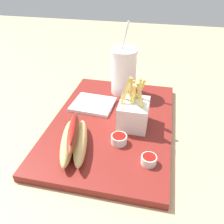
# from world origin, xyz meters

# --- Properties ---
(ground_plane) EXTENTS (2.40, 2.40, 0.02)m
(ground_plane) POSITION_xyz_m (0.00, 0.00, -0.01)
(ground_plane) COLOR tan
(food_tray) EXTENTS (0.48, 0.33, 0.02)m
(food_tray) POSITION_xyz_m (0.00, 0.00, 0.01)
(food_tray) COLOR maroon
(food_tray) RESTS_ON ground_plane
(soda_cup) EXTENTS (0.08, 0.08, 0.23)m
(soda_cup) POSITION_xyz_m (0.17, 0.00, 0.09)
(soda_cup) COLOR white
(soda_cup) RESTS_ON food_tray
(fries_basket) EXTENTS (0.09, 0.08, 0.14)m
(fries_basket) POSITION_xyz_m (-0.00, -0.06, 0.06)
(fries_basket) COLOR white
(fries_basket) RESTS_ON food_tray
(hot_dog_1) EXTENTS (0.18, 0.10, 0.07)m
(hot_dog_1) POSITION_xyz_m (-0.13, 0.06, 0.05)
(hot_dog_1) COLOR tan
(hot_dog_1) RESTS_ON food_tray
(ketchup_cup_1) EXTENTS (0.04, 0.04, 0.02)m
(ketchup_cup_1) POSITION_xyz_m (-0.14, -0.12, 0.03)
(ketchup_cup_1) COLOR white
(ketchup_cup_1) RESTS_ON food_tray
(ketchup_cup_2) EXTENTS (0.04, 0.04, 0.02)m
(ketchup_cup_2) POSITION_xyz_m (-0.09, -0.04, 0.03)
(ketchup_cup_2) COLOR white
(ketchup_cup_2) RESTS_ON food_tray
(napkin_stack) EXTENTS (0.11, 0.13, 0.01)m
(napkin_stack) POSITION_xyz_m (0.07, 0.07, 0.03)
(napkin_stack) COLOR white
(napkin_stack) RESTS_ON food_tray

